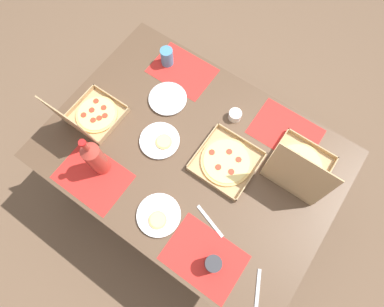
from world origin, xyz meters
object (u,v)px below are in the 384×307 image
(soda_bottle, at_px, (95,158))
(cup_clear_left, at_px, (167,57))
(plate_far_right, at_px, (159,216))
(cup_red, at_px, (213,264))
(pizza_box_edge_far, at_px, (226,161))
(plate_near_right, at_px, (160,141))
(pizza_box_corner_left, at_px, (91,116))
(pizza_box_corner_right, at_px, (299,168))
(plate_middle, at_px, (168,99))
(condiment_bowl, at_px, (235,115))

(soda_bottle, distance_m, cup_clear_left, 0.73)
(plate_far_right, bearing_deg, cup_red, 173.94)
(pizza_box_edge_far, relative_size, cup_clear_left, 2.82)
(plate_near_right, relative_size, plate_far_right, 0.99)
(pizza_box_corner_left, bearing_deg, pizza_box_corner_right, -160.54)
(pizza_box_corner_right, height_order, cup_red, pizza_box_corner_right)
(plate_middle, bearing_deg, soda_bottle, 85.34)
(pizza_box_corner_right, xyz_separation_m, cup_red, (0.10, 0.62, 0.00))
(pizza_box_edge_far, bearing_deg, pizza_box_corner_right, -152.73)
(plate_far_right, relative_size, cup_clear_left, 2.00)
(pizza_box_corner_left, xyz_separation_m, pizza_box_corner_right, (-1.05, -0.37, 0.00))
(cup_red, xyz_separation_m, cup_clear_left, (0.84, -0.79, 0.00))
(pizza_box_corner_left, bearing_deg, plate_near_right, -164.58)
(plate_middle, bearing_deg, plate_far_right, 122.55)
(plate_middle, relative_size, cup_red, 2.13)
(pizza_box_corner_left, distance_m, pizza_box_corner_right, 1.11)
(plate_middle, xyz_separation_m, cup_clear_left, (0.15, -0.20, 0.05))
(soda_bottle, bearing_deg, cup_red, 174.36)
(plate_near_right, height_order, cup_clear_left, cup_clear_left)
(pizza_box_edge_far, distance_m, plate_middle, 0.49)
(plate_near_right, distance_m, cup_clear_left, 0.51)
(plate_middle, distance_m, plate_far_right, 0.65)
(pizza_box_corner_right, distance_m, plate_far_right, 0.73)
(cup_clear_left, bearing_deg, pizza_box_corner_left, 78.42)
(plate_near_right, relative_size, soda_bottle, 0.66)
(soda_bottle, bearing_deg, plate_far_right, 174.71)
(pizza_box_corner_left, relative_size, cup_red, 2.92)
(soda_bottle, distance_m, condiment_bowl, 0.76)
(cup_red, relative_size, condiment_bowl, 1.44)
(pizza_box_corner_left, height_order, pizza_box_edge_far, pizza_box_corner_left)
(plate_middle, xyz_separation_m, soda_bottle, (0.04, 0.51, 0.12))
(plate_middle, bearing_deg, pizza_box_corner_left, 52.05)
(pizza_box_corner_left, xyz_separation_m, plate_middle, (-0.26, -0.33, -0.04))
(pizza_box_edge_far, bearing_deg, plate_near_right, 16.16)
(plate_middle, distance_m, condiment_bowl, 0.39)
(plate_far_right, distance_m, condiment_bowl, 0.67)
(plate_far_right, relative_size, soda_bottle, 0.67)
(plate_middle, bearing_deg, condiment_bowl, -161.88)
(plate_near_right, xyz_separation_m, plate_far_right, (-0.23, 0.32, 0.00))
(pizza_box_edge_far, bearing_deg, condiment_bowl, -67.28)
(plate_far_right, bearing_deg, pizza_box_corner_left, -19.40)
(plate_near_right, bearing_deg, cup_red, 147.96)
(pizza_box_corner_left, bearing_deg, plate_far_right, 160.60)
(plate_near_right, height_order, condiment_bowl, condiment_bowl)
(cup_clear_left, bearing_deg, plate_far_right, 123.73)
(soda_bottle, xyz_separation_m, condiment_bowl, (-0.41, -0.63, -0.11))
(plate_far_right, distance_m, soda_bottle, 0.41)
(plate_far_right, height_order, cup_clear_left, cup_clear_left)
(pizza_box_edge_far, bearing_deg, plate_far_right, 74.14)
(pizza_box_corner_right, height_order, plate_middle, pizza_box_corner_right)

